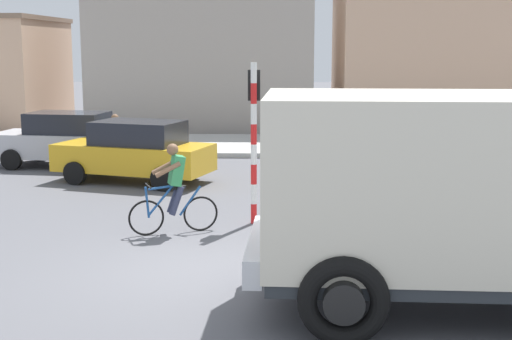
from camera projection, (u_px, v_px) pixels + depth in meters
name	position (u px, v px, depth m)	size (l,w,h in m)	color
ground_plane	(200.00, 271.00, 11.41)	(120.00, 120.00, 0.00)	#56565B
sidewalk_far	(245.00, 145.00, 25.30)	(80.00, 5.00, 0.16)	#ADADA8
truck_foreground	(461.00, 189.00, 9.46)	(5.49, 2.98, 2.90)	silver
cyclist	(174.00, 189.00, 13.59)	(1.63, 0.74, 1.72)	black
traffic_light_pole	(254.00, 120.00, 14.23)	(0.24, 0.43, 3.20)	red
car_red_near	(135.00, 151.00, 18.76)	(4.32, 2.79, 1.60)	gold
car_far_side	(65.00, 139.00, 21.19)	(4.18, 2.25, 1.60)	#B7B7BC
pedestrian_near_kerb	(116.00, 141.00, 20.43)	(0.34, 0.22, 1.62)	#2D334C
building_mid_block	(205.00, 54.00, 31.02)	(9.29, 6.11, 6.30)	#9E9389
building_corner_right	(463.00, 58.00, 31.43)	(11.09, 7.75, 5.92)	tan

